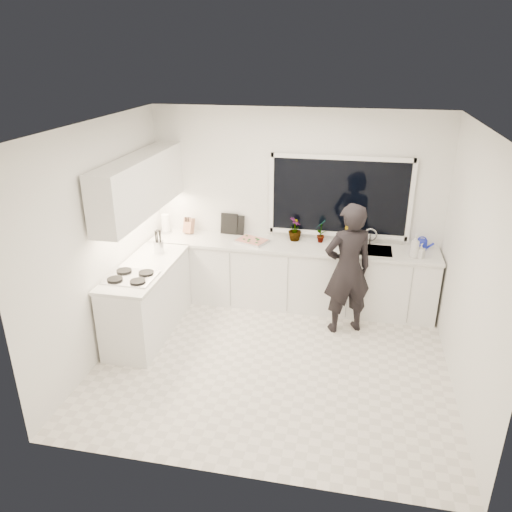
# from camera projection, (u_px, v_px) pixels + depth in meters

# --- Properties ---
(floor) EXTENTS (4.00, 3.50, 0.02)m
(floor) POSITION_uv_depth(u_px,v_px,m) (273.00, 361.00, 5.87)
(floor) COLOR beige
(floor) RESTS_ON ground
(wall_back) EXTENTS (4.00, 0.02, 2.70)m
(wall_back) POSITION_uv_depth(u_px,v_px,m) (295.00, 207.00, 6.93)
(wall_back) COLOR white
(wall_back) RESTS_ON ground
(wall_left) EXTENTS (0.02, 3.50, 2.70)m
(wall_left) POSITION_uv_depth(u_px,v_px,m) (101.00, 242.00, 5.71)
(wall_left) COLOR white
(wall_left) RESTS_ON ground
(wall_right) EXTENTS (0.02, 3.50, 2.70)m
(wall_right) POSITION_uv_depth(u_px,v_px,m) (473.00, 270.00, 4.97)
(wall_right) COLOR white
(wall_right) RESTS_ON ground
(ceiling) EXTENTS (4.00, 3.50, 0.02)m
(ceiling) POSITION_uv_depth(u_px,v_px,m) (276.00, 125.00, 4.82)
(ceiling) COLOR white
(ceiling) RESTS_ON wall_back
(window) EXTENTS (1.80, 0.02, 1.00)m
(window) POSITION_uv_depth(u_px,v_px,m) (339.00, 197.00, 6.72)
(window) COLOR black
(window) RESTS_ON wall_back
(base_cabinets_back) EXTENTS (3.92, 0.58, 0.88)m
(base_cabinets_back) POSITION_uv_depth(u_px,v_px,m) (290.00, 276.00, 7.00)
(base_cabinets_back) COLOR white
(base_cabinets_back) RESTS_ON floor
(base_cabinets_left) EXTENTS (0.58, 1.60, 0.88)m
(base_cabinets_left) POSITION_uv_depth(u_px,v_px,m) (148.00, 301.00, 6.32)
(base_cabinets_left) COLOR white
(base_cabinets_left) RESTS_ON floor
(countertop_back) EXTENTS (3.94, 0.62, 0.04)m
(countertop_back) POSITION_uv_depth(u_px,v_px,m) (291.00, 246.00, 6.82)
(countertop_back) COLOR silver
(countertop_back) RESTS_ON base_cabinets_back
(countertop_left) EXTENTS (0.62, 1.60, 0.04)m
(countertop_left) POSITION_uv_depth(u_px,v_px,m) (145.00, 268.00, 6.14)
(countertop_left) COLOR silver
(countertop_left) RESTS_ON base_cabinets_left
(upper_cabinets) EXTENTS (0.34, 2.10, 0.70)m
(upper_cabinets) POSITION_uv_depth(u_px,v_px,m) (140.00, 185.00, 6.11)
(upper_cabinets) COLOR white
(upper_cabinets) RESTS_ON wall_left
(sink) EXTENTS (0.58, 0.42, 0.14)m
(sink) POSITION_uv_depth(u_px,v_px,m) (369.00, 253.00, 6.65)
(sink) COLOR silver
(sink) RESTS_ON countertop_back
(faucet) EXTENTS (0.03, 0.03, 0.22)m
(faucet) POSITION_uv_depth(u_px,v_px,m) (370.00, 237.00, 6.77)
(faucet) COLOR silver
(faucet) RESTS_ON countertop_back
(stovetop) EXTENTS (0.56, 0.48, 0.03)m
(stovetop) POSITION_uv_depth(u_px,v_px,m) (131.00, 277.00, 5.81)
(stovetop) COLOR black
(stovetop) RESTS_ON countertop_left
(person) EXTENTS (0.74, 0.63, 1.71)m
(person) POSITION_uv_depth(u_px,v_px,m) (348.00, 269.00, 6.20)
(person) COLOR black
(person) RESTS_ON floor
(pizza_tray) EXTENTS (0.50, 0.44, 0.03)m
(pizza_tray) POSITION_uv_depth(u_px,v_px,m) (252.00, 241.00, 6.89)
(pizza_tray) COLOR silver
(pizza_tray) RESTS_ON countertop_back
(pizza) EXTENTS (0.45, 0.39, 0.01)m
(pizza) POSITION_uv_depth(u_px,v_px,m) (252.00, 240.00, 6.88)
(pizza) COLOR red
(pizza) RESTS_ON pizza_tray
(watering_can) EXTENTS (0.15, 0.15, 0.13)m
(watering_can) POSITION_uv_depth(u_px,v_px,m) (422.00, 245.00, 6.62)
(watering_can) COLOR #121FB0
(watering_can) RESTS_ON countertop_back
(paper_towel_roll) EXTENTS (0.11, 0.11, 0.26)m
(paper_towel_roll) POSITION_uv_depth(u_px,v_px,m) (165.00, 224.00, 7.20)
(paper_towel_roll) COLOR white
(paper_towel_roll) RESTS_ON countertop_back
(knife_block) EXTENTS (0.15, 0.13, 0.22)m
(knife_block) POSITION_uv_depth(u_px,v_px,m) (189.00, 226.00, 7.18)
(knife_block) COLOR olive
(knife_block) RESTS_ON countertop_back
(utensil_crock) EXTENTS (0.16, 0.16, 0.16)m
(utensil_crock) POSITION_uv_depth(u_px,v_px,m) (159.00, 247.00, 6.51)
(utensil_crock) COLOR silver
(utensil_crock) RESTS_ON countertop_left
(picture_frame_large) EXTENTS (0.22, 0.04, 0.28)m
(picture_frame_large) POSITION_uv_depth(u_px,v_px,m) (237.00, 225.00, 7.13)
(picture_frame_large) COLOR black
(picture_frame_large) RESTS_ON countertop_back
(picture_frame_small) EXTENTS (0.25, 0.04, 0.30)m
(picture_frame_small) POSITION_uv_depth(u_px,v_px,m) (229.00, 224.00, 7.15)
(picture_frame_small) COLOR black
(picture_frame_small) RESTS_ON countertop_back
(herb_plants) EXTENTS (0.94, 0.21, 0.33)m
(herb_plants) POSITION_uv_depth(u_px,v_px,m) (316.00, 231.00, 6.85)
(herb_plants) COLOR #26662D
(herb_plants) RESTS_ON countertop_back
(soap_bottles) EXTENTS (0.21, 0.14, 0.31)m
(soap_bottles) POSITION_uv_depth(u_px,v_px,m) (416.00, 247.00, 6.33)
(soap_bottles) COLOR #D8BF66
(soap_bottles) RESTS_ON countertop_back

